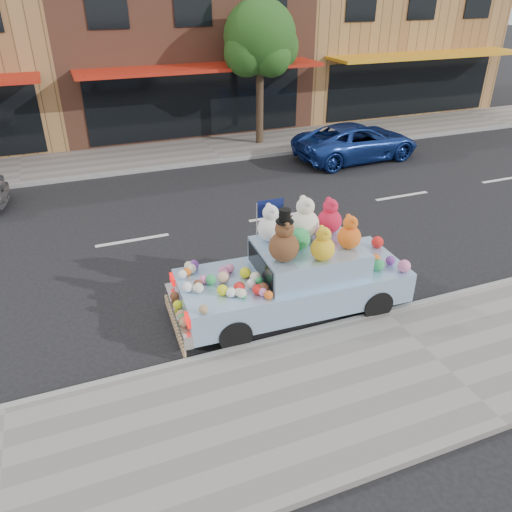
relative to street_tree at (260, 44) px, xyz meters
name	(u,v)px	position (x,y,z in m)	size (l,w,h in m)	color
ground	(280,216)	(-2.03, -6.55, -3.69)	(120.00, 120.00, 0.00)	black
near_sidewalk	(437,362)	(-2.03, -13.05, -3.63)	(60.00, 3.00, 0.12)	gray
far_sidewalk	(211,149)	(-2.03, -0.05, -3.63)	(60.00, 3.00, 0.12)	gray
near_kerb	(385,313)	(-2.03, -11.55, -3.63)	(60.00, 0.12, 0.13)	gray
far_kerb	(223,161)	(-2.03, -1.55, -3.63)	(60.00, 0.12, 0.13)	gray
storefront_mid	(170,34)	(-2.03, 5.42, -0.05)	(10.00, 9.80, 7.30)	brown
storefront_right	(368,27)	(7.97, 5.42, -0.05)	(10.00, 9.80, 7.30)	#A67845
street_tree	(260,44)	(0.00, 0.00, 0.00)	(3.00, 2.70, 5.22)	#38281C
car_blue	(357,142)	(2.56, -2.93, -3.06)	(2.10, 4.56, 1.27)	navy
art_car	(295,273)	(-3.57, -10.68, -2.89)	(4.55, 1.93, 2.32)	black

